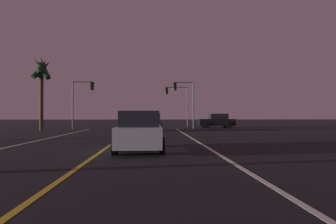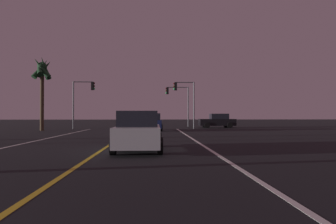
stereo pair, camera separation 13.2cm
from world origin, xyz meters
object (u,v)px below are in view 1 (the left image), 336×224
(traffic_light_near_left, at_px, (83,94))
(car_lead_same_lane, at_px, (140,132))
(car_crossing_side, at_px, (217,121))
(palm_tree_left_far, at_px, (41,73))
(car_ahead_far, at_px, (152,122))
(traffic_light_far_right, at_px, (177,97))
(traffic_light_near_right, at_px, (184,94))

(traffic_light_near_left, bearing_deg, car_lead_same_lane, -69.83)
(car_crossing_side, height_order, palm_tree_left_far, palm_tree_left_far)
(car_ahead_far, relative_size, palm_tree_left_far, 0.59)
(traffic_light_near_left, bearing_deg, traffic_light_far_right, 27.01)
(car_crossing_side, bearing_deg, car_ahead_far, 38.08)
(car_crossing_side, xyz_separation_m, traffic_light_far_right, (-4.63, 3.13, 3.07))
(traffic_light_near_left, bearing_deg, traffic_light_near_right, 0.00)
(car_ahead_far, distance_m, palm_tree_left_far, 11.85)
(car_crossing_side, relative_size, car_ahead_far, 1.00)
(traffic_light_near_right, xyz_separation_m, traffic_light_far_right, (-0.35, 5.50, 0.02))
(car_ahead_far, height_order, palm_tree_left_far, palm_tree_left_far)
(car_ahead_far, bearing_deg, traffic_light_near_left, 63.51)
(traffic_light_near_right, distance_m, palm_tree_left_far, 14.86)
(traffic_light_near_right, bearing_deg, traffic_light_near_left, 0.00)
(car_lead_same_lane, relative_size, car_ahead_far, 1.00)
(car_ahead_far, distance_m, traffic_light_far_right, 10.28)
(car_crossing_side, distance_m, car_lead_same_lane, 23.40)
(traffic_light_near_left, bearing_deg, car_crossing_side, 8.75)
(traffic_light_far_right, distance_m, palm_tree_left_far, 16.66)
(traffic_light_far_right, bearing_deg, car_ahead_far, 70.87)
(car_lead_same_lane, bearing_deg, car_crossing_side, -20.61)
(car_lead_same_lane, xyz_separation_m, traffic_light_near_right, (3.97, 19.53, 3.05))
(car_lead_same_lane, height_order, traffic_light_far_right, traffic_light_far_right)
(car_ahead_far, xyz_separation_m, traffic_light_near_left, (-7.57, 3.77, 3.05))
(traffic_light_near_left, height_order, traffic_light_far_right, traffic_light_near_left)
(traffic_light_near_right, xyz_separation_m, traffic_light_near_left, (-11.14, 0.00, 0.00))
(car_crossing_side, relative_size, traffic_light_near_left, 0.82)
(car_crossing_side, relative_size, traffic_light_near_right, 0.82)
(car_ahead_far, xyz_separation_m, palm_tree_left_far, (-10.80, 0.45, 4.87))
(car_crossing_side, relative_size, palm_tree_left_far, 0.59)
(car_lead_same_lane, bearing_deg, traffic_light_near_left, 20.17)
(traffic_light_near_right, relative_size, traffic_light_far_right, 1.00)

